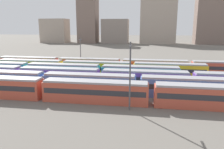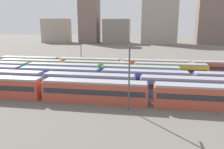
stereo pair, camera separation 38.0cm
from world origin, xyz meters
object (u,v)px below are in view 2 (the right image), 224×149
train_track_2 (191,81)px  train_track_4 (97,68)px  catenary_pole_1 (81,52)px  train_track_3 (64,71)px  catenary_pole_0 (129,73)px  train_track_5 (121,65)px

train_track_2 → train_track_4: same height
catenary_pole_1 → train_track_2: bearing=-32.6°
train_track_3 → catenary_pole_0: size_ratio=5.29×
train_track_3 → catenary_pole_0: 26.09m
train_track_4 → catenary_pole_1: size_ratio=5.88×
train_track_4 → catenary_pole_1: bearing=129.8°
train_track_2 → train_track_3: size_ratio=2.02×
train_track_2 → train_track_4: bearing=155.0°
train_track_4 → train_track_3: bearing=-144.2°
train_track_5 → catenary_pole_0: 29.58m
train_track_5 → catenary_pole_1: catenary_pole_1 is taller
train_track_2 → catenary_pole_1: (-29.11, 18.60, 3.38)m
train_track_5 → catenary_pole_1: bearing=166.8°
train_track_4 → train_track_5: (5.95, 5.20, 0.00)m
train_track_3 → catenary_pole_0: catenary_pole_0 is taller
train_track_2 → catenary_pole_1: size_ratio=11.85×
train_track_5 → catenary_pole_0: catenary_pole_0 is taller
train_track_2 → train_track_3: bearing=170.0°
train_track_2 → train_track_4: (-22.28, 10.40, -0.00)m
train_track_2 → train_track_4: 24.59m
catenary_pole_0 → catenary_pole_1: (-17.57, 31.93, -0.54)m
train_track_2 → train_track_4: size_ratio=2.02×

